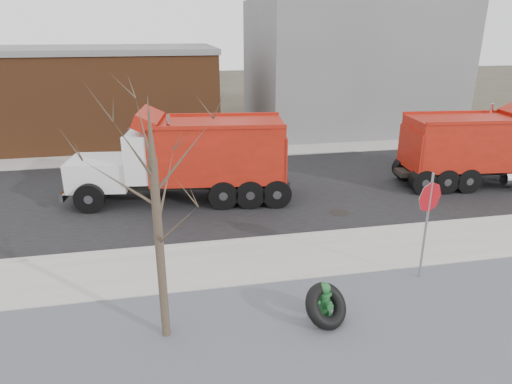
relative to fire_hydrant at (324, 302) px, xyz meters
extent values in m
plane|color=#383328|center=(-0.34, 2.70, -0.43)|extent=(120.00, 120.00, 0.00)
cube|color=slate|center=(-0.34, -0.80, -0.42)|extent=(60.00, 5.00, 0.03)
cube|color=#9E9B93|center=(-0.34, 2.95, -0.40)|extent=(60.00, 2.50, 0.06)
cube|color=#9E9B93|center=(-0.34, 4.25, -0.38)|extent=(60.00, 0.15, 0.11)
cube|color=black|center=(-0.34, 9.00, -0.42)|extent=(60.00, 9.40, 0.02)
cube|color=#9E9B93|center=(-0.34, 14.70, -0.40)|extent=(60.00, 2.00, 0.06)
cube|color=gray|center=(8.66, 20.70, 3.57)|extent=(12.00, 10.00, 8.00)
cube|color=brown|center=(-10.34, 19.70, 2.07)|extent=(20.00, 8.00, 5.00)
cube|color=gray|center=(-10.34, 19.70, 4.72)|extent=(20.20, 8.20, 0.30)
cylinder|color=#382D23|center=(-3.54, 0.10, 1.57)|extent=(0.18, 0.18, 4.00)
cone|color=#382D23|center=(-3.54, 0.10, 4.17)|extent=(0.14, 0.14, 1.20)
cylinder|color=#256133|center=(0.00, 0.01, -0.40)|extent=(0.50, 0.50, 0.07)
cylinder|color=#256133|center=(0.00, 0.01, -0.06)|extent=(0.26, 0.26, 0.68)
cylinder|color=#256133|center=(0.00, 0.01, 0.25)|extent=(0.34, 0.34, 0.06)
sphere|color=#256133|center=(0.00, 0.01, 0.37)|extent=(0.27, 0.27, 0.27)
cylinder|color=#256133|center=(0.00, 0.01, 0.48)|extent=(0.06, 0.06, 0.07)
cylinder|color=#256133|center=(-0.19, -0.04, 0.05)|extent=(0.16, 0.16, 0.13)
cylinder|color=#256133|center=(0.19, 0.06, 0.05)|extent=(0.16, 0.16, 0.13)
cylinder|color=#256133|center=(0.05, -0.18, 0.02)|extent=(0.20, 0.18, 0.17)
torus|color=black|center=(-0.02, -0.19, 0.03)|extent=(1.35, 1.27, 1.01)
cylinder|color=gray|center=(3.11, 1.22, 1.04)|extent=(0.06, 0.06, 2.94)
cylinder|color=#A20B13|center=(3.11, 1.22, 1.88)|extent=(0.76, 0.29, 0.80)
cube|color=black|center=(9.92, 7.71, 0.19)|extent=(7.88, 1.58, 0.20)
cube|color=#AE180E|center=(8.74, 7.83, 1.42)|extent=(4.78, 2.65, 2.02)
cylinder|color=silver|center=(10.29, 8.55, 1.74)|extent=(0.14, 0.14, 2.20)
cylinder|color=black|center=(7.73, 8.81, 0.09)|extent=(1.03, 0.37, 1.01)
cylinder|color=black|center=(7.55, 7.06, 0.09)|extent=(1.03, 0.37, 1.01)
cube|color=black|center=(-2.69, 8.30, 0.22)|extent=(8.03, 1.86, 0.22)
cube|color=silver|center=(-5.77, 8.70, 0.76)|extent=(2.38, 2.16, 1.08)
cube|color=silver|center=(-6.83, 8.83, 0.76)|extent=(0.28, 1.70, 0.98)
cube|color=silver|center=(-3.88, 8.45, 1.44)|extent=(1.84, 2.43, 1.76)
cube|color=black|center=(-4.63, 8.55, 1.93)|extent=(0.30, 1.95, 0.78)
cube|color=#AE180E|center=(-1.43, 8.14, 1.54)|extent=(5.15, 2.95, 2.15)
cylinder|color=silver|center=(-3.16, 7.43, 1.88)|extent=(0.15, 0.15, 2.35)
cylinder|color=black|center=(-6.10, 7.67, 0.12)|extent=(1.10, 0.43, 1.08)
cylinder|color=black|center=(-5.83, 9.77, 0.12)|extent=(1.10, 0.43, 1.08)
cylinder|color=black|center=(-0.38, 7.06, 0.12)|extent=(1.10, 0.43, 1.08)
cylinder|color=black|center=(-0.15, 8.92, 0.12)|extent=(1.10, 0.43, 1.08)
camera|label=1|loc=(-3.26, -8.38, 5.89)|focal=32.00mm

